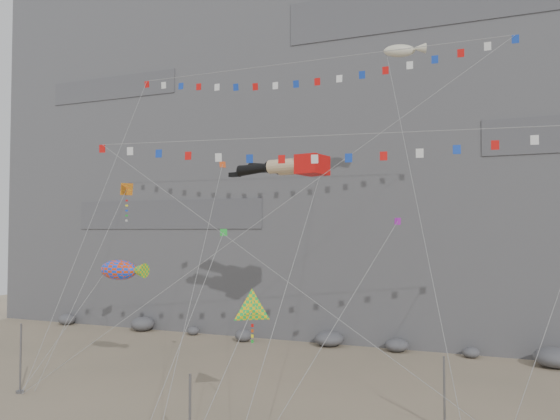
% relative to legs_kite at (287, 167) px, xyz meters
% --- Properties ---
extents(ground, '(120.00, 120.00, 0.00)m').
position_rel_legs_kite_xyz_m(ground, '(0.05, -6.64, -14.93)').
color(ground, gray).
rests_on(ground, ground).
extents(cliff, '(80.00, 28.00, 50.00)m').
position_rel_legs_kite_xyz_m(cliff, '(0.05, 25.36, 10.07)').
color(cliff, slate).
rests_on(cliff, ground).
extents(talus_boulders, '(60.00, 3.00, 1.20)m').
position_rel_legs_kite_xyz_m(talus_boulders, '(0.05, 10.36, -14.33)').
color(talus_boulders, '#5B5B60').
rests_on(talus_boulders, ground).
extents(anchor_pole_left, '(0.12, 0.12, 4.38)m').
position_rel_legs_kite_xyz_m(anchor_pole_left, '(-14.11, -10.52, -12.74)').
color(anchor_pole_left, slate).
rests_on(anchor_pole_left, ground).
extents(anchor_pole_center, '(0.12, 0.12, 3.88)m').
position_rel_legs_kite_xyz_m(anchor_pole_center, '(1.33, -15.47, -13.00)').
color(anchor_pole_center, slate).
rests_on(anchor_pole_center, ground).
extents(anchor_pole_right, '(0.12, 0.12, 3.79)m').
position_rel_legs_kite_xyz_m(anchor_pole_right, '(11.52, -7.22, -13.04)').
color(anchor_pole_right, slate).
rests_on(anchor_pole_right, ground).
extents(legs_kite, '(8.16, 17.04, 21.03)m').
position_rel_legs_kite_xyz_m(legs_kite, '(0.00, 0.00, 0.00)').
color(legs_kite, red).
rests_on(legs_kite, ground).
extents(flag_banner_upper, '(29.20, 12.90, 30.11)m').
position_rel_legs_kite_xyz_m(flag_banner_upper, '(0.86, 1.85, 8.22)').
color(flag_banner_upper, red).
rests_on(flag_banner_upper, ground).
extents(flag_banner_lower, '(31.81, 6.40, 19.42)m').
position_rel_legs_kite_xyz_m(flag_banner_lower, '(4.60, -4.12, 1.34)').
color(flag_banner_lower, red).
rests_on(flag_banner_lower, ground).
extents(harlequin_kite, '(2.56, 8.17, 15.24)m').
position_rel_legs_kite_xyz_m(harlequin_kite, '(-11.85, -3.02, -1.53)').
color(harlequin_kite, red).
rests_on(harlequin_kite, ground).
extents(fish_windsock, '(5.73, 5.78, 9.70)m').
position_rel_legs_kite_xyz_m(fish_windsock, '(-10.45, -5.58, -7.37)').
color(fish_windsock, '#EC3D0C').
rests_on(fish_windsock, ground).
extents(delta_kite, '(2.22, 5.29, 7.97)m').
position_rel_legs_kite_xyz_m(delta_kite, '(2.17, -10.71, -8.80)').
color(delta_kite, yellow).
rests_on(delta_kite, ground).
extents(blimp_windsock, '(6.80, 12.67, 26.55)m').
position_rel_legs_kite_xyz_m(blimp_windsock, '(7.73, 2.80, 8.41)').
color(blimp_windsock, beige).
rests_on(blimp_windsock, ground).
extents(small_kite_a, '(4.03, 13.72, 20.51)m').
position_rel_legs_kite_xyz_m(small_kite_a, '(-5.63, 0.52, 0.19)').
color(small_kite_a, '#D74312').
rests_on(small_kite_a, ground).
extents(small_kite_b, '(5.09, 12.25, 16.56)m').
position_rel_legs_kite_xyz_m(small_kite_b, '(8.03, -1.33, -4.30)').
color(small_kite_b, purple).
rests_on(small_kite_b, ground).
extents(small_kite_c, '(1.08, 9.88, 13.77)m').
position_rel_legs_kite_xyz_m(small_kite_c, '(-2.25, -5.71, -4.97)').
color(small_kite_c, green).
rests_on(small_kite_c, ground).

